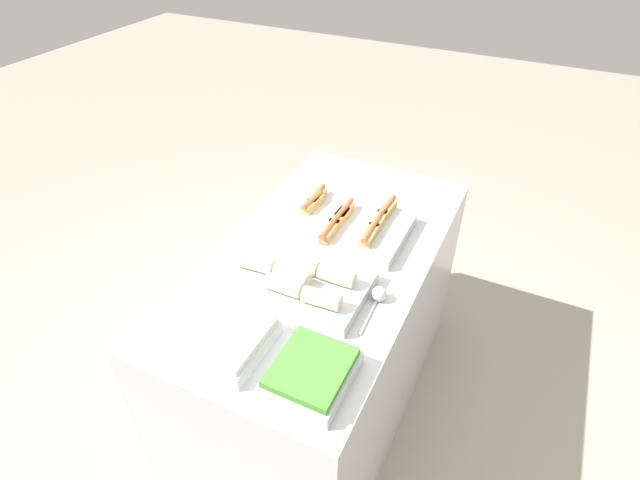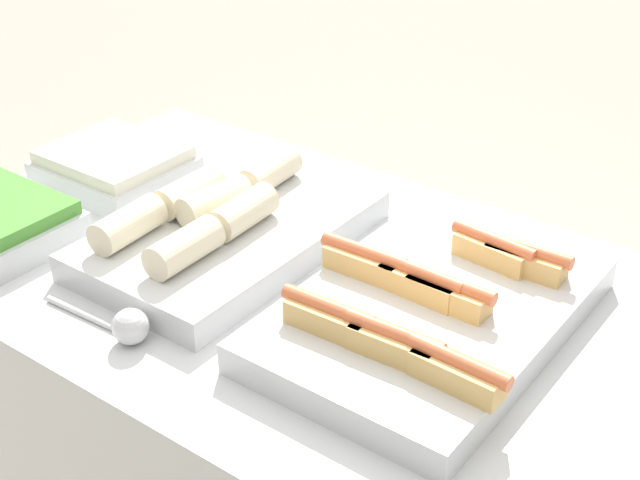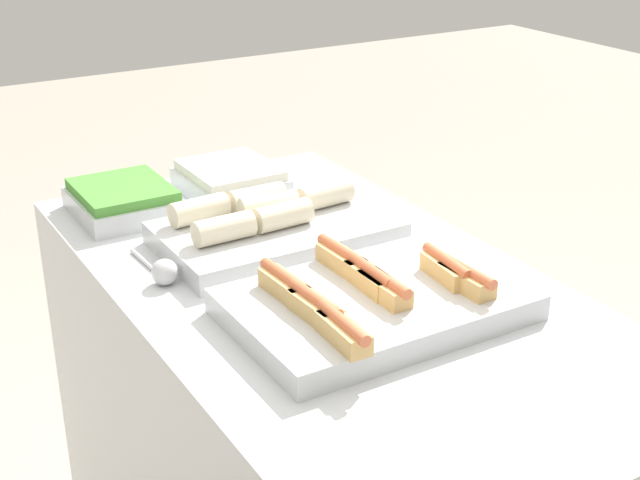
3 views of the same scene
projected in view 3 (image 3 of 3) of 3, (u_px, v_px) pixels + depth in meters
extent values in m
cube|color=silver|center=(327.00, 468.00, 2.01)|extent=(1.51, 0.81, 0.94)
cube|color=silver|center=(376.00, 304.00, 1.68)|extent=(0.36, 0.54, 0.05)
cube|color=tan|center=(446.00, 271.00, 1.71)|extent=(0.13, 0.06, 0.04)
cylinder|color=#D66B42|center=(447.00, 261.00, 1.70)|extent=(0.15, 0.04, 0.02)
cube|color=tan|center=(343.00, 333.00, 1.49)|extent=(0.13, 0.05, 0.04)
cylinder|color=#D66B42|center=(343.00, 323.00, 1.48)|extent=(0.15, 0.03, 0.02)
cube|color=tan|center=(315.00, 309.00, 1.57)|extent=(0.13, 0.05, 0.04)
cylinder|color=#D66B42|center=(315.00, 299.00, 1.56)|extent=(0.15, 0.03, 0.02)
cube|color=tan|center=(385.00, 289.00, 1.64)|extent=(0.12, 0.04, 0.04)
cylinder|color=#D66B42|center=(385.00, 279.00, 1.63)|extent=(0.14, 0.02, 0.02)
cube|color=tan|center=(368.00, 280.00, 1.68)|extent=(0.13, 0.05, 0.04)
cylinder|color=#D66B42|center=(368.00, 270.00, 1.67)|extent=(0.15, 0.03, 0.02)
cube|color=tan|center=(466.00, 280.00, 1.67)|extent=(0.13, 0.05, 0.04)
cylinder|color=#D66B42|center=(467.00, 271.00, 1.66)|extent=(0.14, 0.03, 0.02)
cube|color=tan|center=(285.00, 286.00, 1.65)|extent=(0.13, 0.05, 0.04)
cylinder|color=#D66B42|center=(284.00, 277.00, 1.64)|extent=(0.15, 0.03, 0.02)
cube|color=tan|center=(340.00, 260.00, 1.75)|extent=(0.13, 0.05, 0.04)
cylinder|color=#D66B42|center=(340.00, 251.00, 1.75)|extent=(0.15, 0.03, 0.02)
cube|color=silver|center=(276.00, 233.00, 1.99)|extent=(0.32, 0.51, 0.05)
cylinder|color=beige|center=(270.00, 206.00, 1.99)|extent=(0.07, 0.14, 0.06)
cylinder|color=beige|center=(325.00, 195.00, 2.06)|extent=(0.07, 0.13, 0.06)
cylinder|color=beige|center=(257.00, 198.00, 2.04)|extent=(0.06, 0.13, 0.06)
cylinder|color=beige|center=(282.00, 216.00, 1.94)|extent=(0.06, 0.13, 0.06)
cylinder|color=beige|center=(224.00, 229.00, 1.87)|extent=(0.06, 0.13, 0.06)
cylinder|color=beige|center=(199.00, 210.00, 1.97)|extent=(0.07, 0.13, 0.06)
cube|color=silver|center=(124.00, 204.00, 2.15)|extent=(0.26, 0.23, 0.05)
cube|color=#4C9338|center=(122.00, 190.00, 2.14)|extent=(0.24, 0.21, 0.02)
cube|color=silver|center=(230.00, 184.00, 2.28)|extent=(0.26, 0.23, 0.05)
cube|color=silver|center=(230.00, 170.00, 2.27)|extent=(0.24, 0.21, 0.02)
cylinder|color=silver|center=(149.00, 265.00, 1.88)|extent=(0.18, 0.02, 0.01)
sphere|color=silver|center=(165.00, 272.00, 1.80)|extent=(0.05, 0.05, 0.05)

